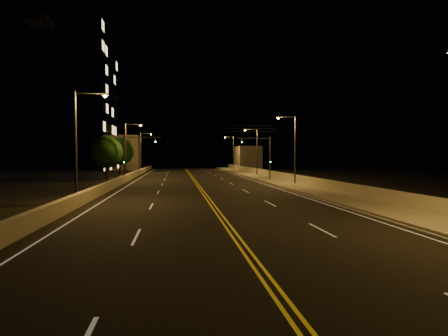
{
  "coord_description": "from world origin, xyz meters",
  "views": [
    {
      "loc": [
        -2.66,
        -13.65,
        3.73
      ],
      "look_at": [
        2.0,
        18.0,
        2.5
      ],
      "focal_mm": 26.0,
      "sensor_mm": 36.0,
      "label": 1
    }
  ],
  "objects": [
    {
      "name": "streetlight_3",
      "position": [
        11.51,
        67.8,
        5.0
      ],
      "size": [
        2.55,
        0.28,
        8.6
      ],
      "color": "#2D2D33",
      "rests_on": "ground"
    },
    {
      "name": "ground",
      "position": [
        0.0,
        0.0,
        0.0
      ],
      "size": [
        160.0,
        160.0,
        0.0
      ],
      "primitive_type": "plane",
      "color": "black",
      "rests_on": "ground"
    },
    {
      "name": "sidewalk",
      "position": [
        10.8,
        20.0,
        0.15
      ],
      "size": [
        3.6,
        120.0,
        0.3
      ],
      "primitive_type": "cube",
      "color": "gray",
      "rests_on": "ground"
    },
    {
      "name": "jersey_barrier",
      "position": [
        -9.81,
        20.0,
        0.49
      ],
      "size": [
        0.45,
        120.0,
        0.97
      ],
      "primitive_type": "cube",
      "color": "#ABA78E",
      "rests_on": "ground"
    },
    {
      "name": "road",
      "position": [
        0.0,
        20.0,
        0.01
      ],
      "size": [
        18.0,
        120.0,
        0.02
      ],
      "primitive_type": "cube",
      "color": "black",
      "rests_on": "ground"
    },
    {
      "name": "lane_markings",
      "position": [
        0.0,
        19.93,
        0.02
      ],
      "size": [
        17.32,
        116.0,
        0.0
      ],
      "color": "silver",
      "rests_on": "road"
    },
    {
      "name": "tree_2",
      "position": [
        -13.59,
        52.14,
        4.59
      ],
      "size": [
        5.38,
        5.38,
        7.29
      ],
      "color": "black",
      "rests_on": "ground"
    },
    {
      "name": "building_tower",
      "position": [
        -26.26,
        47.67,
        13.35
      ],
      "size": [
        24.0,
        15.0,
        27.85
      ],
      "color": "slate",
      "rests_on": "ground"
    },
    {
      "name": "streetlight_4",
      "position": [
        -9.91,
        12.27,
        5.0
      ],
      "size": [
        2.55,
        0.28,
        8.6
      ],
      "color": "#2D2D33",
      "rests_on": "ground"
    },
    {
      "name": "traffic_signal_left",
      "position": [
        -8.84,
        32.58,
        4.05
      ],
      "size": [
        5.11,
        0.31,
        6.46
      ],
      "color": "#2D2D33",
      "rests_on": "ground"
    },
    {
      "name": "streetlight_2",
      "position": [
        11.51,
        43.43,
        5.0
      ],
      "size": [
        2.55,
        0.28,
        8.6
      ],
      "color": "#2D2D33",
      "rests_on": "ground"
    },
    {
      "name": "curb",
      "position": [
        8.93,
        20.0,
        0.07
      ],
      "size": [
        0.14,
        120.0,
        0.15
      ],
      "primitive_type": "cube",
      "color": "gray",
      "rests_on": "ground"
    },
    {
      "name": "streetlight_1",
      "position": [
        11.51,
        24.48,
        5.0
      ],
      "size": [
        2.55,
        0.28,
        8.6
      ],
      "color": "#2D2D33",
      "rests_on": "ground"
    },
    {
      "name": "distant_building_right",
      "position": [
        16.5,
        73.07,
        3.11
      ],
      "size": [
        6.0,
        10.0,
        6.22
      ],
      "primitive_type": "cube",
      "color": "slate",
      "rests_on": "ground"
    },
    {
      "name": "distant_building_left",
      "position": [
        -16.0,
        71.95,
        4.38
      ],
      "size": [
        8.0,
        8.0,
        8.76
      ],
      "primitive_type": "cube",
      "color": "slate",
      "rests_on": "ground"
    },
    {
      "name": "traffic_signal_right",
      "position": [
        10.04,
        32.58,
        4.05
      ],
      "size": [
        5.11,
        0.31,
        6.46
      ],
      "color": "#2D2D33",
      "rests_on": "ground"
    },
    {
      "name": "tree_1",
      "position": [
        -14.42,
        45.14,
        4.03
      ],
      "size": [
        4.73,
        4.73,
        6.4
      ],
      "color": "black",
      "rests_on": "ground"
    },
    {
      "name": "parapet_wall",
      "position": [
        12.45,
        20.0,
        0.8
      ],
      "size": [
        0.3,
        120.0,
        1.0
      ],
      "primitive_type": "cube",
      "color": "#ABA78E",
      "rests_on": "sidewalk"
    },
    {
      "name": "tree_0",
      "position": [
        -13.36,
        38.34,
        4.27
      ],
      "size": [
        5.0,
        5.0,
        6.78
      ],
      "color": "black",
      "rests_on": "ground"
    },
    {
      "name": "parapet_rail",
      "position": [
        12.45,
        20.0,
        1.33
      ],
      "size": [
        0.06,
        120.0,
        0.06
      ],
      "primitive_type": "cylinder",
      "rotation": [
        1.57,
        0.0,
        0.0
      ],
      "color": "black",
      "rests_on": "parapet_wall"
    },
    {
      "name": "streetlight_5",
      "position": [
        -9.91,
        36.72,
        5.0
      ],
      "size": [
        2.55,
        0.28,
        8.6
      ],
      "color": "#2D2D33",
      "rests_on": "ground"
    },
    {
      "name": "overhead_wires",
      "position": [
        0.0,
        29.5,
        7.4
      ],
      "size": [
        22.0,
        0.03,
        0.83
      ],
      "color": "black"
    },
    {
      "name": "streetlight_6",
      "position": [
        -9.91,
        57.38,
        5.0
      ],
      "size": [
        2.55,
        0.28,
        8.6
      ],
      "color": "#2D2D33",
      "rests_on": "ground"
    }
  ]
}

